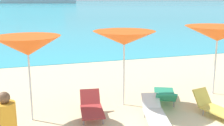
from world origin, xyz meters
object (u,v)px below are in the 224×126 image
at_px(lounge_chair_6, 155,113).
at_px(lounge_chair_8, 165,95).
at_px(umbrella_2, 124,38).
at_px(umbrella_3, 218,34).
at_px(lounge_chair_0, 217,108).
at_px(lounge_chair_2, 91,107).
at_px(umbrella_1, 28,46).

height_order(lounge_chair_6, lounge_chair_8, lounge_chair_8).
xyz_separation_m(umbrella_2, umbrella_3, (3.41, 0.05, 0.00)).
distance_m(lounge_chair_0, lounge_chair_2, 3.56).
bearing_deg(lounge_chair_0, umbrella_2, 130.14).
height_order(umbrella_1, lounge_chair_0, umbrella_1).
distance_m(umbrella_1, umbrella_2, 2.85).
bearing_deg(lounge_chair_8, umbrella_3, -144.27).
bearing_deg(lounge_chair_0, umbrella_1, 152.89).
xyz_separation_m(umbrella_3, lounge_chair_8, (-2.14, -0.42, -1.83)).
height_order(lounge_chair_0, lounge_chair_6, lounge_chair_0).
distance_m(umbrella_3, lounge_chair_0, 2.85).
bearing_deg(umbrella_1, lounge_chair_0, -15.47).
distance_m(umbrella_1, lounge_chair_8, 4.46).
bearing_deg(lounge_chair_2, lounge_chair_6, -17.84).
xyz_separation_m(umbrella_3, lounge_chair_6, (-3.01, -1.47, -1.90)).
distance_m(umbrella_3, lounge_chair_2, 5.01).
height_order(umbrella_1, lounge_chair_8, umbrella_1).
xyz_separation_m(umbrella_2, lounge_chair_0, (2.19, -1.72, -1.86)).
bearing_deg(umbrella_2, lounge_chair_6, -74.38).
bearing_deg(umbrella_3, lounge_chair_2, -171.39).
bearing_deg(lounge_chair_2, lounge_chair_8, 14.50).
height_order(umbrella_2, umbrella_3, umbrella_3).
height_order(umbrella_1, lounge_chair_2, umbrella_1).
xyz_separation_m(lounge_chair_6, lounge_chair_8, (0.87, 1.06, 0.07)).
bearing_deg(lounge_chair_6, umbrella_3, 41.00).
xyz_separation_m(umbrella_3, lounge_chair_2, (-4.61, -0.70, -1.84)).
distance_m(umbrella_2, lounge_chair_8, 2.25).
relative_size(umbrella_3, lounge_chair_6, 1.31).
relative_size(umbrella_3, lounge_chair_0, 1.44).
height_order(umbrella_1, lounge_chair_6, umbrella_1).
bearing_deg(umbrella_1, lounge_chair_8, -0.46).
height_order(umbrella_3, lounge_chair_8, umbrella_3).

